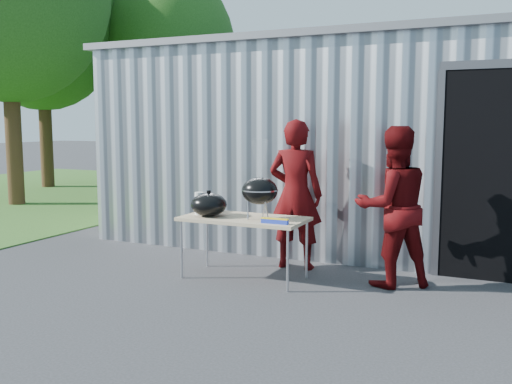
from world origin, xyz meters
The scene contains 13 objects.
ground centered at (0.00, 0.00, 0.00)m, with size 80.00×80.00×0.00m, color #2D2D2F.
building centered at (0.92, 4.59, 1.54)m, with size 8.20×6.20×3.10m.
grass_patch centered at (-9.00, 6.00, 0.01)m, with size 10.00×12.00×0.02m, color #2D591E.
tree_mid centered at (-9.50, 7.00, 4.72)m, with size 4.37×4.37×7.25m.
tree_far centered at (-6.50, 9.00, 4.09)m, with size 3.79×3.79×6.28m.
folding_table centered at (-0.03, 0.57, 0.71)m, with size 1.50×0.75×0.75m.
kettle_grill centered at (0.19, 0.53, 1.17)m, with size 0.43×0.43×0.93m.
grill_lid centered at (-0.46, 0.47, 0.89)m, with size 0.44×0.44×0.32m.
paper_towels centered at (-0.61, 0.52, 0.89)m, with size 0.12×0.12×0.28m, color white.
white_tub centered at (-0.58, 0.80, 0.80)m, with size 0.20×0.15×0.10m, color white.
foil_box centered at (0.47, 0.32, 0.78)m, with size 0.32×0.06×0.06m.
person_cook centered at (0.35, 1.31, 0.96)m, with size 0.70×0.46×1.93m, color #490608.
person_bystander centered at (1.66, 1.01, 0.92)m, with size 0.90×0.70×1.84m, color #490608.
Camera 1 is at (2.91, -5.51, 1.89)m, focal length 40.00 mm.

